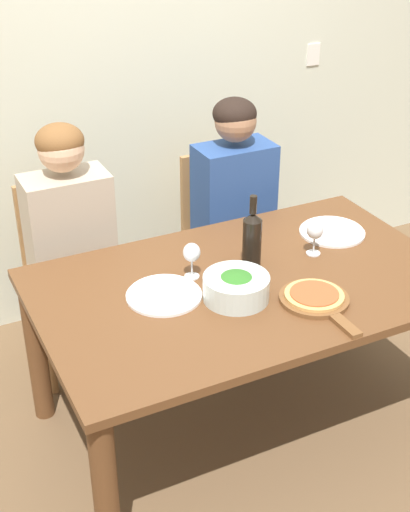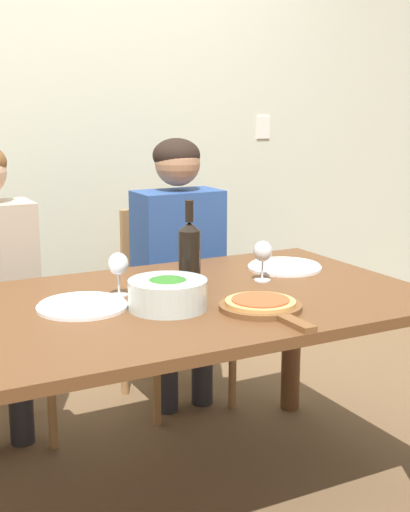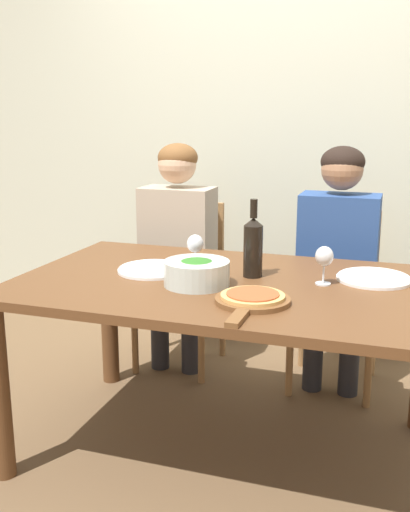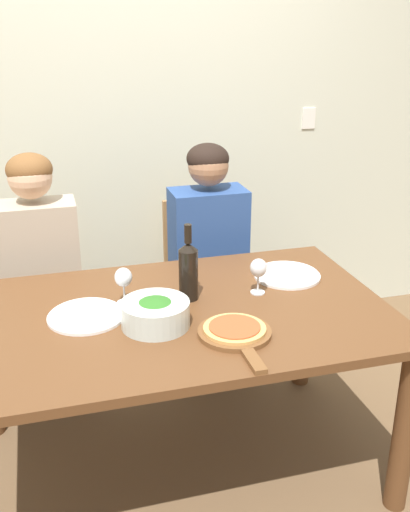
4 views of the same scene
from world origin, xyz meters
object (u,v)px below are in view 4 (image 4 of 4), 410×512
object	(u,v)px
dinner_plate_right	(287,275)
wine_glass_left	(123,279)
wine_glass_right	(258,270)
broccoli_bowl	(155,313)
person_man	(209,240)
person_woman	(39,256)
pizza_on_board	(235,332)
chair_left	(43,295)
dinner_plate_left	(86,316)
chair_right	(203,277)
wine_bottle	(188,270)

from	to	relation	value
dinner_plate_right	wine_glass_left	size ratio (longest dim) A/B	1.93
wine_glass_right	broccoli_bowl	bearing A→B (deg)	-160.46
person_man	wine_glass_left	size ratio (longest dim) A/B	8.16
person_man	wine_glass_right	world-z (taller)	person_man
person_woman	person_man	distance (m)	0.84
person_man	pizza_on_board	world-z (taller)	person_man
chair_left	broccoli_bowl	bearing A→B (deg)	-66.70
person_woman	dinner_plate_right	distance (m)	1.17
person_woman	wine_glass_left	size ratio (longest dim) A/B	8.16
dinner_plate_left	dinner_plate_right	world-z (taller)	same
chair_right	pizza_on_board	bearing A→B (deg)	-99.64
broccoli_bowl	wine_glass_right	xyz separation A→B (m)	(0.46, 0.16, 0.05)
person_man	wine_bottle	size ratio (longest dim) A/B	3.90
chair_right	wine_glass_right	world-z (taller)	chair_right
wine_glass_left	wine_glass_right	size ratio (longest dim) A/B	1.00
person_woman	wine_bottle	bearing A→B (deg)	-47.82
chair_right	wine_glass_left	xyz separation A→B (m)	(-0.52, -0.71, 0.35)
person_woman	person_man	world-z (taller)	same
person_woman	wine_glass_left	bearing A→B (deg)	-62.24
chair_right	chair_left	bearing A→B (deg)	180.00
pizza_on_board	chair_left	bearing A→B (deg)	121.24
wine_bottle	dinner_plate_right	bearing A→B (deg)	11.62
person_woman	wine_glass_left	xyz separation A→B (m)	(0.32, -0.61, 0.10)
chair_right	dinner_plate_left	bearing A→B (deg)	-130.48
wine_bottle	dinner_plate_left	size ratio (longest dim) A/B	1.08
wine_glass_left	pizza_on_board	bearing A→B (deg)	-47.57
chair_right	broccoli_bowl	distance (m)	1.07
person_man	wine_bottle	xyz separation A→B (m)	(-0.27, -0.63, 0.12)
person_man	wine_glass_left	xyz separation A→B (m)	(-0.52, -0.61, 0.10)
person_woman	wine_bottle	world-z (taller)	person_woman
wine_bottle	dinner_plate_right	world-z (taller)	wine_bottle
chair_left	chair_right	size ratio (longest dim) A/B	1.00
chair_right	dinner_plate_right	xyz separation A→B (m)	(0.20, -0.65, 0.26)
person_woman	wine_glass_right	xyz separation A→B (m)	(0.86, -0.66, 0.10)
dinner_plate_left	wine_glass_right	distance (m)	0.71
person_woman	pizza_on_board	distance (m)	1.18
broccoli_bowl	wine_glass_left	bearing A→B (deg)	110.71
wine_bottle	dinner_plate_right	size ratio (longest dim) A/B	1.08
pizza_on_board	wine_glass_right	distance (m)	0.39
dinner_plate_right	wine_bottle	bearing A→B (deg)	-168.38
dinner_plate_left	wine_glass_left	size ratio (longest dim) A/B	1.93
chair_left	wine_glass_right	bearing A→B (deg)	-41.74
chair_right	wine_bottle	size ratio (longest dim) A/B	2.85
person_man	wine_glass_left	bearing A→B (deg)	-130.87
chair_right	wine_glass_right	size ratio (longest dim) A/B	5.95
wine_glass_right	person_woman	bearing A→B (deg)	142.53
broccoli_bowl	pizza_on_board	size ratio (longest dim) A/B	0.62
chair_right	broccoli_bowl	bearing A→B (deg)	-115.39
person_man	broccoli_bowl	bearing A→B (deg)	-118.23
wine_glass_right	chair_right	bearing A→B (deg)	91.34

